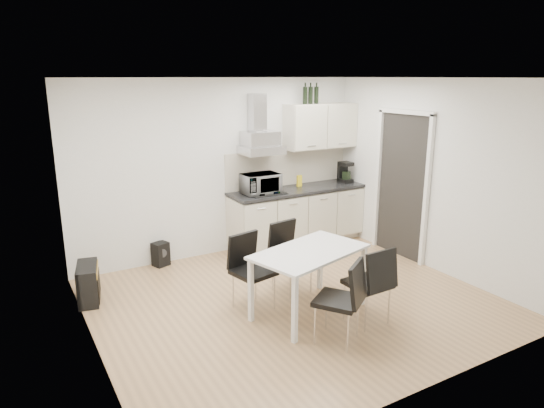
% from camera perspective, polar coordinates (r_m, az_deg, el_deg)
% --- Properties ---
extents(ground, '(4.50, 4.50, 0.00)m').
position_cam_1_polar(ground, '(5.95, 2.48, -11.31)').
color(ground, tan).
rests_on(ground, ground).
extents(wall_back, '(4.50, 0.10, 2.60)m').
position_cam_1_polar(wall_back, '(7.23, -5.97, 4.23)').
color(wall_back, white).
rests_on(wall_back, ground).
extents(wall_front, '(4.50, 0.10, 2.60)m').
position_cam_1_polar(wall_front, '(4.04, 18.18, -5.02)').
color(wall_front, white).
rests_on(wall_front, ground).
extents(wall_left, '(0.10, 4.00, 2.60)m').
position_cam_1_polar(wall_left, '(4.72, -21.05, -2.41)').
color(wall_left, white).
rests_on(wall_left, ground).
extents(wall_right, '(0.10, 4.00, 2.60)m').
position_cam_1_polar(wall_right, '(6.95, 18.48, 3.12)').
color(wall_right, white).
rests_on(wall_right, ground).
extents(ceiling, '(4.50, 4.50, 0.00)m').
position_cam_1_polar(ceiling, '(5.34, 2.80, 14.61)').
color(ceiling, white).
rests_on(ceiling, wall_back).
extents(doorway, '(0.08, 1.04, 2.10)m').
position_cam_1_polar(doorway, '(7.34, 14.93, 1.98)').
color(doorway, white).
rests_on(doorway, ground).
extents(kitchenette, '(2.22, 0.64, 2.52)m').
position_cam_1_polar(kitchenette, '(7.65, 3.06, 1.29)').
color(kitchenette, beige).
rests_on(kitchenette, ground).
extents(dining_table, '(1.45, 1.06, 0.75)m').
position_cam_1_polar(dining_table, '(5.43, 4.44, -6.36)').
color(dining_table, white).
rests_on(dining_table, ground).
extents(chair_far_left, '(0.53, 0.58, 0.88)m').
position_cam_1_polar(chair_far_left, '(5.59, -2.19, -8.13)').
color(chair_far_left, black).
rests_on(chair_far_left, ground).
extents(chair_far_right, '(0.51, 0.56, 0.88)m').
position_cam_1_polar(chair_far_right, '(6.03, 2.36, -6.38)').
color(chair_far_right, black).
rests_on(chair_far_right, ground).
extents(chair_near_left, '(0.65, 0.66, 0.88)m').
position_cam_1_polar(chair_near_left, '(4.98, 7.69, -11.28)').
color(chair_near_left, black).
rests_on(chair_near_left, ground).
extents(chair_near_right, '(0.46, 0.52, 0.88)m').
position_cam_1_polar(chair_near_right, '(5.40, 11.17, -9.25)').
color(chair_near_right, black).
rests_on(chair_near_right, ground).
extents(guitar_amp, '(0.35, 0.58, 0.45)m').
position_cam_1_polar(guitar_amp, '(6.25, -20.82, -8.70)').
color(guitar_amp, black).
rests_on(guitar_amp, ground).
extents(floor_speaker, '(0.25, 0.24, 0.34)m').
position_cam_1_polar(floor_speaker, '(7.09, -12.97, -5.76)').
color(floor_speaker, black).
rests_on(floor_speaker, ground).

